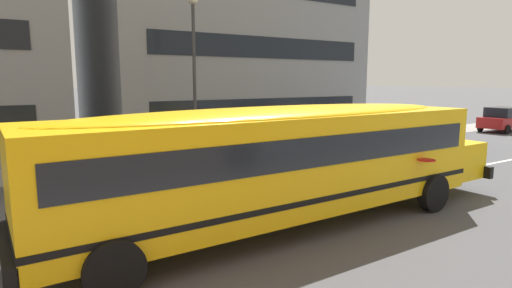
% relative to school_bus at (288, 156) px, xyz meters
% --- Properties ---
extents(ground_plane, '(400.00, 400.00, 0.00)m').
position_rel_school_bus_xyz_m(ground_plane, '(0.28, 1.39, -1.69)').
color(ground_plane, '#4C4C4F').
extents(sidewalk_far, '(120.00, 3.00, 0.01)m').
position_rel_school_bus_xyz_m(sidewalk_far, '(0.28, 9.42, -1.68)').
color(sidewalk_far, gray).
rests_on(sidewalk_far, ground_plane).
extents(lane_centreline, '(110.00, 0.16, 0.01)m').
position_rel_school_bus_xyz_m(lane_centreline, '(0.28, 1.39, -1.68)').
color(lane_centreline, silver).
rests_on(lane_centreline, ground_plane).
extents(school_bus, '(12.71, 3.01, 2.84)m').
position_rel_school_bus_xyz_m(school_bus, '(0.00, 0.00, 0.00)').
color(school_bus, yellow).
rests_on(school_bus, ground_plane).
extents(parked_car_red_far_corner, '(3.97, 2.01, 1.64)m').
position_rel_school_bus_xyz_m(parked_car_red_far_corner, '(23.42, 6.94, -0.84)').
color(parked_car_red_far_corner, maroon).
rests_on(parked_car_red_far_corner, ground_plane).
extents(parked_car_dark_blue_by_entrance, '(3.95, 1.98, 1.64)m').
position_rel_school_bus_xyz_m(parked_car_dark_blue_by_entrance, '(14.82, 6.88, -0.84)').
color(parked_car_dark_blue_by_entrance, navy).
rests_on(parked_car_dark_blue_by_entrance, ground_plane).
extents(street_lamp, '(0.44, 0.44, 6.80)m').
position_rel_school_bus_xyz_m(street_lamp, '(1.66, 8.72, 2.63)').
color(street_lamp, '#38383D').
rests_on(street_lamp, ground_plane).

